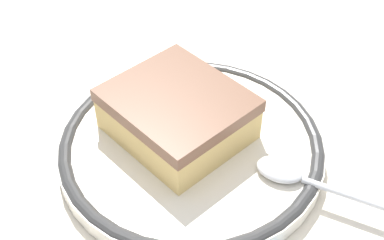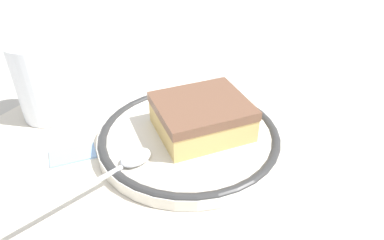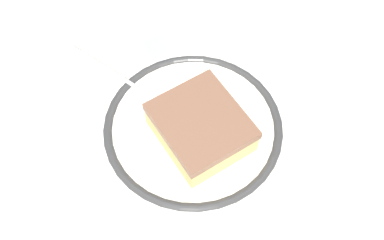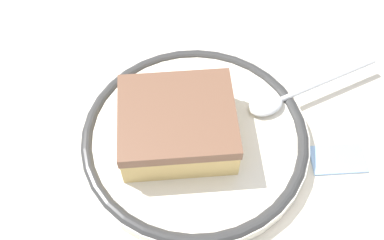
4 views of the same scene
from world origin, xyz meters
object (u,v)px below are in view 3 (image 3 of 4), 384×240
(plate, at_px, (192,131))
(cake_slice, at_px, (201,127))
(spoon, at_px, (133,84))
(sugar_packet, at_px, (159,48))

(plate, distance_m, cake_slice, 0.03)
(plate, distance_m, spoon, 0.10)
(spoon, distance_m, sugar_packet, 0.08)
(spoon, bearing_deg, sugar_packet, 176.47)
(cake_slice, bearing_deg, plate, -114.61)
(plate, bearing_deg, spoon, -110.79)
(spoon, height_order, sugar_packet, spoon)
(plate, distance_m, sugar_packet, 0.14)
(plate, relative_size, cake_slice, 1.57)
(spoon, xyz_separation_m, sugar_packet, (-0.07, 0.00, -0.02))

